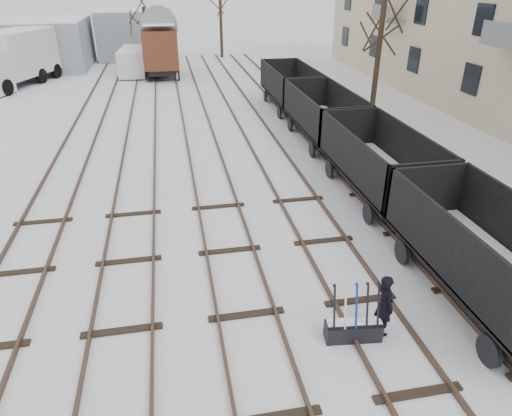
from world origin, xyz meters
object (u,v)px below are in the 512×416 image
(worker, at_px, (385,305))
(panel_van, at_px, (134,61))
(ground_frame, at_px, (353,329))
(freight_wagon_a, at_px, (485,269))
(lorry, at_px, (12,59))
(box_van_wagon, at_px, (161,46))

(worker, distance_m, panel_van, 33.18)
(ground_frame, bearing_deg, panel_van, 107.24)
(ground_frame, bearing_deg, worker, 14.01)
(freight_wagon_a, xyz_separation_m, lorry, (-18.42, 29.23, 1.02))
(box_van_wagon, xyz_separation_m, lorry, (-10.76, -1.42, -0.43))
(box_van_wagon, bearing_deg, worker, -80.48)
(freight_wagon_a, relative_size, box_van_wagon, 1.13)
(ground_frame, distance_m, box_van_wagon, 31.69)
(lorry, bearing_deg, worker, -41.21)
(ground_frame, xyz_separation_m, worker, (0.75, 0.10, 0.51))
(freight_wagon_a, relative_size, panel_van, 1.26)
(ground_frame, height_order, box_van_wagon, box_van_wagon)
(lorry, bearing_deg, freight_wagon_a, -36.38)
(ground_frame, distance_m, worker, 0.91)
(ground_frame, bearing_deg, freight_wagon_a, 17.25)
(worker, bearing_deg, ground_frame, 93.91)
(worker, height_order, panel_van, panel_van)
(ground_frame, height_order, panel_van, panel_van)
(box_van_wagon, xyz_separation_m, panel_van, (-2.27, 1.17, -1.32))
(box_van_wagon, distance_m, panel_van, 2.87)
(freight_wagon_a, height_order, panel_van, freight_wagon_a)
(box_van_wagon, bearing_deg, lorry, -171.48)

